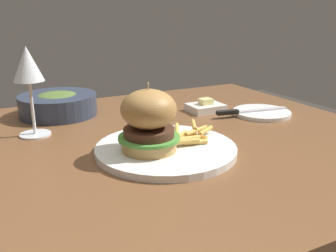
# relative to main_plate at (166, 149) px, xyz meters

# --- Properties ---
(dining_table) EXTENTS (1.16, 0.88, 0.74)m
(dining_table) POSITION_rel_main_plate_xyz_m (-0.04, 0.08, -0.10)
(dining_table) COLOR brown
(dining_table) RESTS_ON ground
(main_plate) EXTENTS (0.28, 0.28, 0.01)m
(main_plate) POSITION_rel_main_plate_xyz_m (0.00, 0.00, 0.00)
(main_plate) COLOR white
(main_plate) RESTS_ON dining_table
(burger_sandwich) EXTENTS (0.12, 0.12, 0.13)m
(burger_sandwich) POSITION_rel_main_plate_xyz_m (-0.04, -0.00, 0.07)
(burger_sandwich) COLOR tan
(burger_sandwich) RESTS_ON main_plate
(fries_pile) EXTENTS (0.13, 0.09, 0.03)m
(fries_pile) POSITION_rel_main_plate_xyz_m (0.06, 0.01, 0.02)
(fries_pile) COLOR #EABC5B
(fries_pile) RESTS_ON main_plate
(wine_glass) EXTENTS (0.07, 0.07, 0.20)m
(wine_glass) POSITION_rel_main_plate_xyz_m (-0.22, 0.23, 0.14)
(wine_glass) COLOR silver
(wine_glass) RESTS_ON dining_table
(bread_plate) EXTENTS (0.15, 0.15, 0.01)m
(bread_plate) POSITION_rel_main_plate_xyz_m (0.36, 0.13, -0.00)
(bread_plate) COLOR white
(bread_plate) RESTS_ON dining_table
(table_knife) EXTENTS (0.21, 0.05, 0.01)m
(table_knife) POSITION_rel_main_plate_xyz_m (0.31, 0.14, 0.01)
(table_knife) COLOR silver
(table_knife) RESTS_ON bread_plate
(butter_dish) EXTENTS (0.10, 0.08, 0.04)m
(butter_dish) POSITION_rel_main_plate_xyz_m (0.24, 0.23, 0.00)
(butter_dish) COLOR white
(butter_dish) RESTS_ON dining_table
(soup_bowl) EXTENTS (0.20, 0.20, 0.06)m
(soup_bowl) POSITION_rel_main_plate_xyz_m (-0.13, 0.38, 0.02)
(soup_bowl) COLOR #2D384C
(soup_bowl) RESTS_ON dining_table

